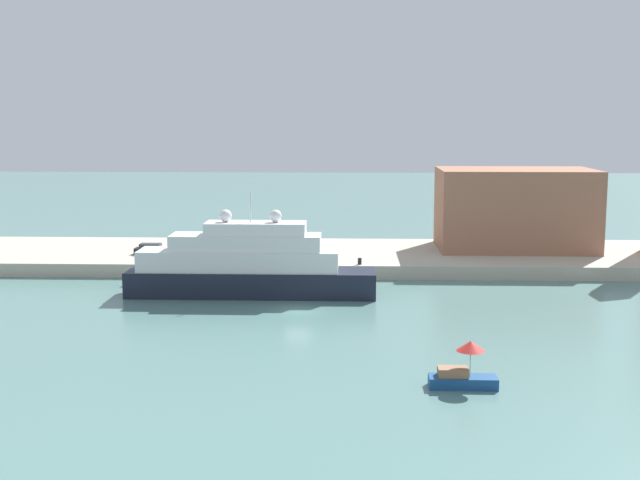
% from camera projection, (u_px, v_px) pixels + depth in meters
% --- Properties ---
extents(ground, '(400.00, 400.00, 0.00)m').
position_uv_depth(ground, '(298.00, 312.00, 79.65)').
color(ground, slate).
extents(quay_dock, '(110.00, 21.54, 1.58)m').
position_uv_depth(quay_dock, '(312.00, 257.00, 105.99)').
color(quay_dock, '#B7AD99').
rests_on(quay_dock, ground).
extents(large_yacht, '(25.74, 4.86, 10.76)m').
position_uv_depth(large_yacht, '(247.00, 266.00, 86.38)').
color(large_yacht, black).
rests_on(large_yacht, ground).
extents(small_motorboat, '(4.67, 1.98, 3.30)m').
position_uv_depth(small_motorboat, '(463.00, 371.00, 57.18)').
color(small_motorboat, navy).
rests_on(small_motorboat, ground).
extents(work_barge, '(4.17, 1.60, 0.99)m').
position_uv_depth(work_barge, '(147.00, 281.00, 92.14)').
color(work_barge, '#595966').
rests_on(work_barge, ground).
extents(harbor_building, '(19.55, 11.82, 10.25)m').
position_uv_depth(harbor_building, '(515.00, 209.00, 106.83)').
color(harbor_building, '#9E664C').
rests_on(harbor_building, quay_dock).
extents(parked_car, '(4.28, 1.70, 1.31)m').
position_uv_depth(parked_car, '(152.00, 249.00, 103.25)').
color(parked_car, black).
rests_on(parked_car, quay_dock).
extents(person_figure, '(0.36, 0.36, 1.68)m').
position_uv_depth(person_figure, '(188.00, 247.00, 103.55)').
color(person_figure, maroon).
rests_on(person_figure, quay_dock).
extents(mooring_bollard, '(0.46, 0.46, 0.74)m').
position_uv_depth(mooring_bollard, '(360.00, 261.00, 96.00)').
color(mooring_bollard, black).
rests_on(mooring_bollard, quay_dock).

